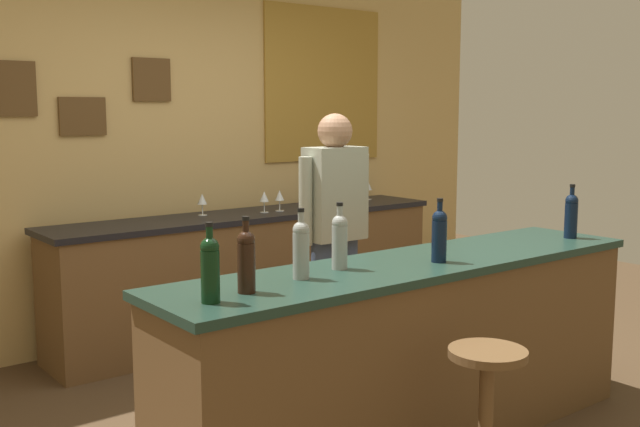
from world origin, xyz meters
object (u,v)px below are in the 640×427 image
(wine_glass_c, at_px, (280,196))
(wine_bottle_d, at_px, (340,240))
(bar_stool, at_px, (486,401))
(wine_bottle_e, at_px, (439,234))
(wine_bottle_b, at_px, (246,259))
(wine_bottle_f, at_px, (571,214))
(wine_bottle_a, at_px, (210,267))
(wine_glass_a, at_px, (202,200))
(wine_glass_b, at_px, (264,197))
(coffee_mug, at_px, (312,199))
(wine_glass_d, at_px, (368,186))
(bartender, at_px, (335,227))
(wine_bottle_c, at_px, (301,248))

(wine_glass_c, bearing_deg, wine_bottle_d, -117.72)
(bar_stool, bearing_deg, wine_bottle_e, 62.80)
(wine_bottle_b, relative_size, wine_bottle_f, 1.00)
(wine_bottle_a, relative_size, wine_bottle_b, 1.00)
(wine_bottle_e, height_order, wine_glass_c, wine_bottle_e)
(wine_bottle_f, relative_size, wine_glass_a, 1.97)
(bar_stool, xyz_separation_m, wine_glass_b, (0.67, 2.62, 0.55))
(wine_glass_b, relative_size, coffee_mug, 1.24)
(wine_glass_a, bearing_deg, wine_glass_d, -0.27)
(coffee_mug, bearing_deg, bartender, -121.73)
(wine_glass_d, relative_size, coffee_mug, 1.24)
(bar_stool, relative_size, wine_bottle_b, 2.22)
(bartender, xyz_separation_m, wine_bottle_d, (-0.70, -0.89, 0.12))
(wine_glass_a, height_order, wine_glass_d, same)
(wine_bottle_d, xyz_separation_m, wine_bottle_f, (1.56, -0.16, 0.00))
(wine_glass_b, bearing_deg, wine_bottle_d, -114.47)
(wine_bottle_e, relative_size, coffee_mug, 2.45)
(bar_stool, xyz_separation_m, wine_bottle_a, (-0.97, 0.53, 0.60))
(coffee_mug, bearing_deg, wine_glass_c, -161.86)
(wine_bottle_c, height_order, wine_glass_b, wine_bottle_c)
(wine_glass_a, bearing_deg, bar_stool, -95.00)
(wine_glass_d, bearing_deg, wine_bottle_d, -134.25)
(bartender, bearing_deg, wine_glass_c, 73.26)
(bartender, distance_m, wine_bottle_b, 1.63)
(wine_glass_c, bearing_deg, bar_stool, -107.11)
(wine_glass_c, bearing_deg, wine_bottle_a, -130.38)
(wine_bottle_c, relative_size, coffee_mug, 2.45)
(bartender, distance_m, wine_bottle_f, 1.37)
(wine_bottle_f, bearing_deg, wine_bottle_d, 174.17)
(wine_bottle_b, distance_m, wine_bottle_f, 2.14)
(wine_bottle_a, bearing_deg, wine_glass_d, 38.77)
(wine_bottle_e, distance_m, wine_glass_b, 2.13)
(wine_bottle_c, bearing_deg, wine_bottle_d, 11.55)
(wine_bottle_a, xyz_separation_m, wine_glass_a, (1.21, 2.23, -0.05))
(wine_bottle_d, height_order, wine_bottle_f, same)
(wine_bottle_d, bearing_deg, wine_glass_d, 45.75)
(wine_glass_a, distance_m, wine_glass_b, 0.45)
(wine_bottle_e, bearing_deg, wine_bottle_a, 179.90)
(bar_stool, height_order, wine_glass_d, wine_glass_d)
(bartender, relative_size, coffee_mug, 12.96)
(wine_bottle_e, bearing_deg, wine_glass_d, 55.50)
(wine_bottle_d, bearing_deg, bartender, 51.98)
(bartender, xyz_separation_m, wine_bottle_b, (-1.27, -1.01, 0.12))
(bar_stool, height_order, wine_glass_c, wine_glass_c)
(wine_bottle_a, relative_size, wine_glass_d, 1.97)
(wine_bottle_a, xyz_separation_m, wine_bottle_b, (0.19, 0.05, 0.00))
(wine_bottle_e, bearing_deg, wine_bottle_b, 177.27)
(bar_stool, distance_m, wine_glass_a, 2.83)
(wine_bottle_b, height_order, wine_glass_b, wine_bottle_b)
(wine_glass_a, height_order, wine_glass_c, same)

